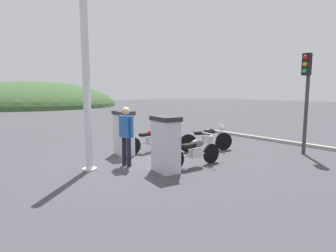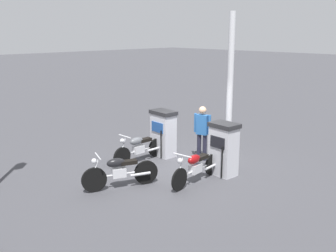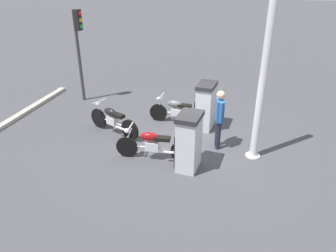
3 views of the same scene
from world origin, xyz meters
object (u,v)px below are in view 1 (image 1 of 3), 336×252
at_px(motorcycle_extra, 207,139).
at_px(canopy_support_pole, 87,89).
at_px(fuel_pump_near, 166,144).
at_px(roadside_traffic_light, 306,86).
at_px(attendant_person, 126,132).
at_px(fuel_pump_far, 124,133).
at_px(motorcycle_far_pump, 151,139).
at_px(motorcycle_near_pump, 195,152).

xyz_separation_m(motorcycle_extra, canopy_support_pole, (-4.31, 0.24, 1.76)).
bearing_deg(fuel_pump_near, roadside_traffic_light, -13.23).
relative_size(roadside_traffic_light, canopy_support_pole, 0.75).
distance_m(motorcycle_extra, canopy_support_pole, 4.66).
distance_m(attendant_person, roadside_traffic_light, 6.20).
relative_size(fuel_pump_far, roadside_traffic_light, 0.44).
distance_m(fuel_pump_near, roadside_traffic_light, 5.38).
bearing_deg(canopy_support_pole, fuel_pump_far, 32.92).
xyz_separation_m(motorcycle_far_pump, canopy_support_pole, (-2.62, -0.90, 1.75)).
height_order(fuel_pump_far, roadside_traffic_light, roadside_traffic_light).
xyz_separation_m(motorcycle_near_pump, roadside_traffic_light, (4.05, -1.07, 1.91)).
distance_m(motorcycle_far_pump, motorcycle_extra, 2.04).
height_order(motorcycle_far_pump, canopy_support_pole, canopy_support_pole).
bearing_deg(attendant_person, motorcycle_near_pump, -39.64).
relative_size(attendant_person, canopy_support_pole, 0.38).
bearing_deg(canopy_support_pole, fuel_pump_near, -41.32).
height_order(roadside_traffic_light, canopy_support_pole, canopy_support_pole).
relative_size(motorcycle_extra, roadside_traffic_light, 0.56).
relative_size(fuel_pump_far, attendant_person, 0.88).
xyz_separation_m(fuel_pump_near, canopy_support_pole, (-1.60, 1.41, 1.45)).
bearing_deg(roadside_traffic_light, fuel_pump_near, 166.77).
bearing_deg(motorcycle_extra, attendant_person, -179.87).
bearing_deg(canopy_support_pole, motorcycle_extra, -3.18).
distance_m(fuel_pump_near, fuel_pump_far, 2.45).
bearing_deg(fuel_pump_near, motorcycle_extra, 23.38).
bearing_deg(attendant_person, roadside_traffic_light, -22.74).
height_order(fuel_pump_near, canopy_support_pole, canopy_support_pole).
bearing_deg(attendant_person, motorcycle_far_pump, 35.78).
distance_m(motorcycle_far_pump, roadside_traffic_light, 5.62).
bearing_deg(roadside_traffic_light, motorcycle_far_pump, 138.87).
distance_m(motorcycle_far_pump, canopy_support_pole, 3.27).
bearing_deg(canopy_support_pole, attendant_person, -13.52).
xyz_separation_m(fuel_pump_far, motorcycle_extra, (2.71, -1.28, -0.31)).
distance_m(fuel_pump_near, canopy_support_pole, 2.58).
bearing_deg(motorcycle_far_pump, motorcycle_extra, -33.91).
xyz_separation_m(fuel_pump_far, canopy_support_pole, (-1.60, -1.04, 1.45)).
xyz_separation_m(fuel_pump_far, attendant_person, (-0.58, -1.29, 0.23)).
xyz_separation_m(fuel_pump_far, motorcycle_near_pump, (0.96, -2.56, -0.32)).
distance_m(fuel_pump_far, motorcycle_near_pump, 2.75).
relative_size(fuel_pump_near, roadside_traffic_light, 0.44).
relative_size(motorcycle_near_pump, canopy_support_pole, 0.43).
distance_m(motorcycle_extra, roadside_traffic_light, 3.79).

